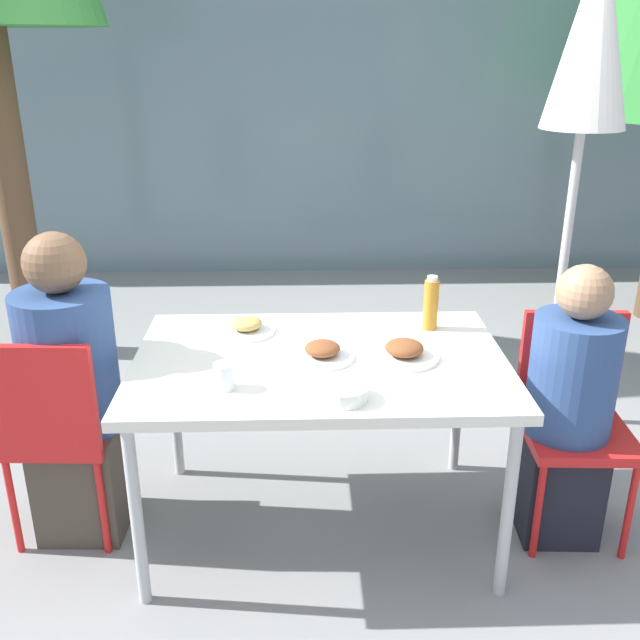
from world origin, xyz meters
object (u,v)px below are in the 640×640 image
object	(u,v)px
closed_umbrella	(590,59)
bottle	(431,304)
person_right	(567,414)
salad_bowl	(343,393)
chair_right	(574,407)
drinking_cup	(225,376)
person_left	(74,398)
chair_left	(55,423)

from	to	relation	value
closed_umbrella	bottle	xyz separation A→B (m)	(-0.75, -0.57, -0.92)
person_right	salad_bowl	size ratio (longest dim) A/B	6.89
chair_right	bottle	bearing A→B (deg)	-21.40
bottle	salad_bowl	size ratio (longest dim) A/B	1.38
chair_right	person_right	xyz separation A→B (m)	(-0.05, -0.08, 0.01)
drinking_cup	bottle	bearing A→B (deg)	33.27
person_left	chair_right	world-z (taller)	person_left
chair_left	person_right	distance (m)	1.94
person_right	salad_bowl	world-z (taller)	person_right
chair_left	salad_bowl	world-z (taller)	chair_left
bottle	salad_bowl	xyz separation A→B (m)	(-0.39, -0.61, -0.08)
chair_right	drinking_cup	bearing A→B (deg)	14.54
person_right	closed_umbrella	xyz separation A→B (m)	(0.26, 0.90, 1.25)
drinking_cup	salad_bowl	xyz separation A→B (m)	(0.40, -0.09, -0.02)
salad_bowl	person_right	bearing A→B (deg)	18.02
person_right	closed_umbrella	distance (m)	1.56
chair_right	drinking_cup	xyz separation A→B (m)	(-1.33, -0.27, 0.28)
person_left	chair_right	xyz separation A→B (m)	(1.94, -0.01, -0.06)
person_left	closed_umbrella	bearing A→B (deg)	22.99
person_right	drinking_cup	bearing A→B (deg)	11.65
person_left	salad_bowl	bearing A→B (deg)	-17.91
chair_right	bottle	world-z (taller)	bottle
person_right	salad_bowl	bearing A→B (deg)	20.99
salad_bowl	person_left	bearing A→B (deg)	159.74
drinking_cup	closed_umbrella	bearing A→B (deg)	35.42
person_left	chair_right	distance (m)	1.94
person_left	closed_umbrella	distance (m)	2.59
person_right	drinking_cup	size ratio (longest dim) A/B	12.13
person_left	bottle	bearing A→B (deg)	11.85
person_left	drinking_cup	world-z (taller)	person_left
salad_bowl	chair_right	bearing A→B (deg)	21.28
chair_left	bottle	distance (m)	1.52
bottle	chair_right	bearing A→B (deg)	-24.37
bottle	chair_left	bearing A→B (deg)	-167.88
chair_right	person_right	size ratio (longest dim) A/B	0.78
chair_left	closed_umbrella	distance (m)	2.68
chair_right	drinking_cup	distance (m)	1.38
chair_left	salad_bowl	xyz separation A→B (m)	(1.06, -0.29, 0.26)
person_left	drinking_cup	distance (m)	0.71
chair_left	chair_right	xyz separation A→B (m)	(1.99, 0.07, 0.00)
person_left	bottle	size ratio (longest dim) A/B	5.47
drinking_cup	person_left	bearing A→B (deg)	155.32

